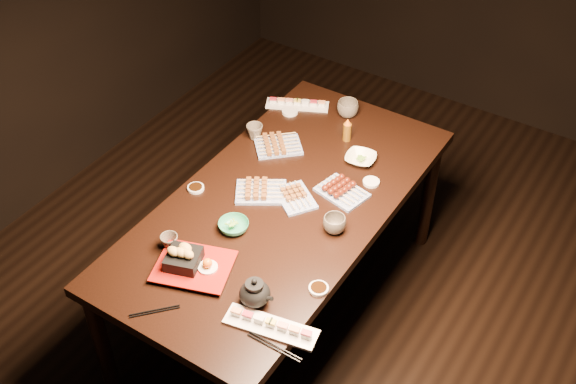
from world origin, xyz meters
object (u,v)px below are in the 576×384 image
(teacup_far_right, at_px, (348,109))
(yakitori_plate_right, at_px, (295,195))
(dining_table, at_px, (282,259))
(teapot, at_px, (255,291))
(condiment_bottle, at_px, (347,129))
(teacup_mid_right, at_px, (334,224))
(sushi_platter_near, at_px, (271,324))
(sushi_platter_far, at_px, (297,103))
(tempura_tray, at_px, (193,260))
(teacup_far_left, at_px, (255,132))
(teacup_near_left, at_px, (170,242))
(yakitori_plate_center, at_px, (261,189))
(edamame_bowl_cream, at_px, (361,159))
(edamame_bowl_green, at_px, (234,226))
(yakitori_plate_left, at_px, (278,143))

(teacup_far_right, bearing_deg, yakitori_plate_right, -80.29)
(dining_table, bearing_deg, teapot, -75.96)
(condiment_bottle, bearing_deg, dining_table, -91.98)
(teacup_mid_right, bearing_deg, sushi_platter_near, -83.95)
(sushi_platter_far, height_order, tempura_tray, tempura_tray)
(sushi_platter_near, relative_size, teacup_far_left, 4.40)
(teacup_near_left, bearing_deg, tempura_tray, -14.80)
(yakitori_plate_center, relative_size, condiment_bottle, 1.80)
(sushi_platter_near, xyz_separation_m, condiment_bottle, (-0.33, 1.18, 0.04))
(dining_table, distance_m, teacup_far_right, 0.85)
(teacup_far_left, xyz_separation_m, teapot, (0.60, -0.87, 0.02))
(sushi_platter_far, bearing_deg, dining_table, 90.92)
(edamame_bowl_cream, bearing_deg, teacup_mid_right, -74.71)
(edamame_bowl_cream, xyz_separation_m, teacup_far_left, (-0.53, -0.12, 0.02))
(yakitori_plate_right, height_order, edamame_bowl_green, yakitori_plate_right)
(yakitori_plate_right, distance_m, yakitori_plate_left, 0.39)
(teacup_near_left, height_order, teapot, teapot)
(edamame_bowl_green, xyz_separation_m, teacup_mid_right, (0.37, 0.23, 0.02))
(sushi_platter_far, bearing_deg, sushi_platter_near, 92.26)
(teapot, bearing_deg, teacup_near_left, 173.14)
(yakitori_plate_center, distance_m, tempura_tray, 0.54)
(sushi_platter_near, xyz_separation_m, yakitori_plate_center, (-0.46, 0.61, 0.01))
(edamame_bowl_green, height_order, teapot, teapot)
(sushi_platter_near, bearing_deg, teapot, 138.08)
(edamame_bowl_green, distance_m, teacup_far_left, 0.66)
(sushi_platter_far, bearing_deg, yakitori_plate_left, 81.70)
(dining_table, distance_m, edamame_bowl_green, 0.48)
(yakitori_plate_center, xyz_separation_m, yakitori_plate_left, (-0.12, 0.33, -0.00))
(yakitori_plate_right, distance_m, teacup_near_left, 0.61)
(yakitori_plate_center, distance_m, yakitori_plate_left, 0.35)
(sushi_platter_near, height_order, yakitori_plate_left, yakitori_plate_left)
(dining_table, xyz_separation_m, yakitori_plate_right, (0.04, 0.04, 0.40))
(teacup_near_left, height_order, teacup_mid_right, teacup_mid_right)
(edamame_bowl_cream, relative_size, teacup_far_left, 1.75)
(sushi_platter_near, xyz_separation_m, tempura_tray, (-0.43, 0.08, 0.03))
(dining_table, relative_size, yakitori_plate_left, 8.15)
(teapot, bearing_deg, sushi_platter_far, 113.95)
(edamame_bowl_green, distance_m, edamame_bowl_cream, 0.75)
(sushi_platter_far, height_order, edamame_bowl_cream, sushi_platter_far)
(sushi_platter_near, relative_size, yakitori_plate_center, 1.59)
(teapot, bearing_deg, sushi_platter_near, -32.04)
(dining_table, relative_size, edamame_bowl_green, 13.67)
(teacup_mid_right, xyz_separation_m, condiment_bottle, (-0.27, 0.60, 0.02))
(dining_table, xyz_separation_m, yakitori_plate_left, (-0.23, 0.32, 0.40))
(sushi_platter_far, bearing_deg, yakitori_plate_center, 82.85)
(teacup_near_left, bearing_deg, edamame_bowl_green, 55.80)
(edamame_bowl_green, distance_m, teacup_mid_right, 0.43)
(yakitori_plate_left, xyz_separation_m, teacup_far_right, (0.15, 0.42, 0.02))
(tempura_tray, distance_m, condiment_bottle, 1.10)
(yakitori_plate_right, xyz_separation_m, edamame_bowl_green, (-0.12, -0.31, -0.00))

